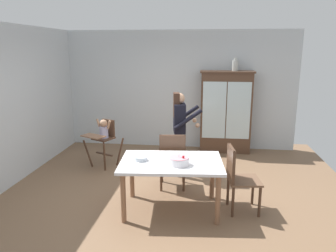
# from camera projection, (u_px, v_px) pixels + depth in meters

# --- Properties ---
(ground_plane) EXTENTS (6.24, 6.24, 0.00)m
(ground_plane) POSITION_uv_depth(u_px,v_px,m) (164.00, 193.00, 5.26)
(ground_plane) COLOR brown
(wall_back) EXTENTS (5.32, 0.06, 2.70)m
(wall_back) POSITION_uv_depth(u_px,v_px,m) (179.00, 90.00, 7.48)
(wall_back) COLOR silver
(wall_back) RESTS_ON ground_plane
(wall_left) EXTENTS (0.06, 5.32, 2.70)m
(wall_left) POSITION_uv_depth(u_px,v_px,m) (4.00, 107.00, 5.26)
(wall_left) COLOR silver
(wall_left) RESTS_ON ground_plane
(china_cabinet) EXTENTS (1.16, 0.48, 1.82)m
(china_cabinet) POSITION_uv_depth(u_px,v_px,m) (226.00, 112.00, 7.20)
(china_cabinet) COLOR #4C3323
(china_cabinet) RESTS_ON ground_plane
(ceramic_vase) EXTENTS (0.13, 0.13, 0.27)m
(ceramic_vase) POSITION_uv_depth(u_px,v_px,m) (235.00, 65.00, 6.94)
(ceramic_vase) COLOR #B2B7B2
(ceramic_vase) RESTS_ON china_cabinet
(high_chair_with_toddler) EXTENTS (0.77, 0.83, 0.95)m
(high_chair_with_toddler) POSITION_uv_depth(u_px,v_px,m) (103.00, 134.00, 6.30)
(high_chair_with_toddler) COLOR #4C3323
(high_chair_with_toddler) RESTS_ON ground_plane
(adult_person) EXTENTS (0.56, 0.55, 1.53)m
(adult_person) POSITION_uv_depth(u_px,v_px,m) (180.00, 124.00, 5.79)
(adult_person) COLOR #47474C
(adult_person) RESTS_ON ground_plane
(dining_table) EXTENTS (1.51, 1.08, 0.74)m
(dining_table) POSITION_uv_depth(u_px,v_px,m) (171.00, 167.00, 4.57)
(dining_table) COLOR silver
(dining_table) RESTS_ON ground_plane
(birthday_cake) EXTENTS (0.28, 0.28, 0.19)m
(birthday_cake) POSITION_uv_depth(u_px,v_px,m) (179.00, 161.00, 4.40)
(birthday_cake) COLOR white
(birthday_cake) RESTS_ON dining_table
(serving_bowl) EXTENTS (0.18, 0.18, 0.05)m
(serving_bowl) POSITION_uv_depth(u_px,v_px,m) (141.00, 159.00, 4.57)
(serving_bowl) COLOR #B2BCC6
(serving_bowl) RESTS_ON dining_table
(dining_chair_far_side) EXTENTS (0.48, 0.48, 0.96)m
(dining_chair_far_side) POSITION_uv_depth(u_px,v_px,m) (173.00, 157.00, 5.27)
(dining_chair_far_side) COLOR #4C3323
(dining_chair_far_side) RESTS_ON ground_plane
(dining_chair_right_end) EXTENTS (0.49, 0.49, 0.96)m
(dining_chair_right_end) POSITION_uv_depth(u_px,v_px,m) (237.00, 174.00, 4.55)
(dining_chair_right_end) COLOR #4C3323
(dining_chair_right_end) RESTS_ON ground_plane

